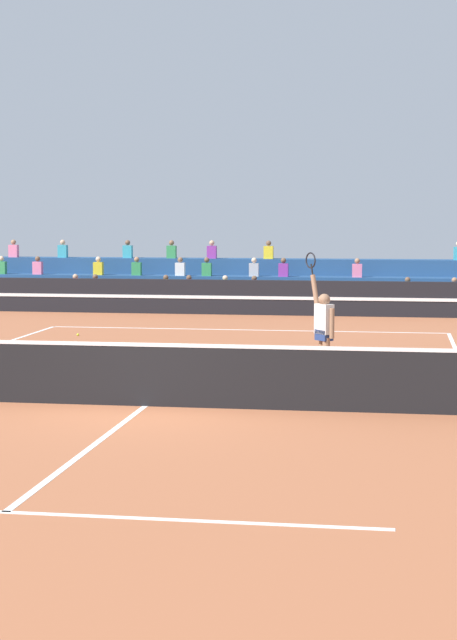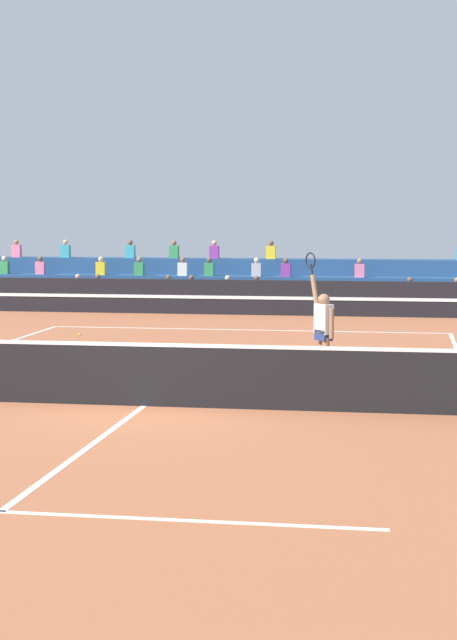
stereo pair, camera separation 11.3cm
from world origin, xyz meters
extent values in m
plane|color=#AD603D|center=(0.00, 0.00, 0.00)|extent=(120.00, 120.00, 0.00)
cube|color=white|center=(0.00, 11.90, 0.00)|extent=(11.00, 0.10, 0.01)
cube|color=white|center=(0.00, -6.43, 0.00)|extent=(8.25, 0.10, 0.01)
cube|color=white|center=(0.00, 6.43, 0.00)|extent=(8.25, 0.10, 0.01)
cube|color=white|center=(0.00, 0.00, 0.00)|extent=(0.10, 12.85, 0.01)
cube|color=black|center=(0.00, 0.00, 0.50)|extent=(11.90, 0.02, 1.00)
cube|color=white|center=(0.00, 0.00, 1.03)|extent=(11.90, 0.04, 0.06)
cube|color=black|center=(0.00, 16.39, 0.55)|extent=(18.00, 0.24, 1.10)
cube|color=white|center=(0.00, 16.26, 0.55)|extent=(18.00, 0.02, 0.10)
cube|color=navy|center=(0.00, 17.67, 0.28)|extent=(20.86, 0.95, 0.55)
cube|color=yellow|center=(-3.46, 17.50, 0.77)|extent=(0.32, 0.22, 0.44)
sphere|color=brown|center=(-3.46, 17.50, 1.09)|extent=(0.18, 0.18, 0.18)
cube|color=#338C4C|center=(-1.47, 17.50, 0.77)|extent=(0.32, 0.22, 0.44)
sphere|color=beige|center=(-1.47, 17.50, 1.09)|extent=(0.18, 0.18, 0.18)
cube|color=purple|center=(-2.68, 17.50, 0.77)|extent=(0.32, 0.22, 0.44)
sphere|color=brown|center=(-2.68, 17.50, 1.09)|extent=(0.18, 0.18, 0.18)
cube|color=red|center=(-5.88, 17.50, 0.77)|extent=(0.32, 0.22, 0.44)
sphere|color=brown|center=(-5.88, 17.50, 1.09)|extent=(0.18, 0.18, 0.18)
cube|color=teal|center=(4.45, 17.50, 0.77)|extent=(0.32, 0.22, 0.44)
sphere|color=brown|center=(4.45, 17.50, 1.09)|extent=(0.18, 0.18, 0.18)
cube|color=#2D4CA5|center=(5.91, 17.50, 0.77)|extent=(0.32, 0.22, 0.44)
sphere|color=#9E7051|center=(5.91, 17.50, 1.09)|extent=(0.18, 0.18, 0.18)
cube|color=purple|center=(-0.51, 17.50, 0.77)|extent=(0.32, 0.22, 0.44)
sphere|color=brown|center=(-0.51, 17.50, 1.09)|extent=(0.18, 0.18, 0.18)
cube|color=red|center=(-6.57, 17.50, 0.77)|extent=(0.32, 0.22, 0.44)
sphere|color=tan|center=(-6.57, 17.50, 1.09)|extent=(0.18, 0.18, 0.18)
cube|color=navy|center=(0.00, 18.62, 0.55)|extent=(20.86, 0.95, 1.10)
cube|color=#B2B2B7|center=(-0.64, 18.45, 1.32)|extent=(0.32, 0.22, 0.44)
sphere|color=beige|center=(-0.64, 18.45, 1.64)|extent=(0.18, 0.18, 0.18)
cube|color=yellow|center=(-6.04, 18.45, 1.32)|extent=(0.32, 0.22, 0.44)
sphere|color=beige|center=(-6.04, 18.45, 1.64)|extent=(0.18, 0.18, 0.18)
cube|color=#338C4C|center=(-9.53, 18.45, 1.32)|extent=(0.32, 0.22, 0.44)
sphere|color=beige|center=(-9.53, 18.45, 1.64)|extent=(0.18, 0.18, 0.18)
cube|color=#338C4C|center=(-2.25, 18.45, 1.32)|extent=(0.32, 0.22, 0.44)
sphere|color=brown|center=(-2.25, 18.45, 1.64)|extent=(0.18, 0.18, 0.18)
cube|color=silver|center=(-3.17, 18.45, 1.32)|extent=(0.32, 0.22, 0.44)
sphere|color=brown|center=(-3.17, 18.45, 1.64)|extent=(0.18, 0.18, 0.18)
cube|color=pink|center=(2.80, 18.45, 1.32)|extent=(0.32, 0.22, 0.44)
sphere|color=#9E7051|center=(2.80, 18.45, 1.64)|extent=(0.18, 0.18, 0.18)
cube|color=pink|center=(-8.21, 18.45, 1.32)|extent=(0.32, 0.22, 0.44)
sphere|color=brown|center=(-8.21, 18.45, 1.64)|extent=(0.18, 0.18, 0.18)
cube|color=#338C4C|center=(-4.69, 18.45, 1.32)|extent=(0.32, 0.22, 0.44)
sphere|color=#9E7051|center=(-4.69, 18.45, 1.64)|extent=(0.18, 0.18, 0.18)
cube|color=purple|center=(0.35, 18.45, 1.32)|extent=(0.32, 0.22, 0.44)
sphere|color=brown|center=(0.35, 18.45, 1.64)|extent=(0.18, 0.18, 0.18)
cube|color=navy|center=(0.00, 19.57, 0.83)|extent=(20.86, 0.95, 1.65)
cube|color=pink|center=(-9.42, 19.40, 1.87)|extent=(0.32, 0.22, 0.44)
sphere|color=#9E7051|center=(-9.42, 19.40, 2.19)|extent=(0.18, 0.18, 0.18)
cube|color=teal|center=(-5.24, 19.40, 1.87)|extent=(0.32, 0.22, 0.44)
sphere|color=brown|center=(-5.24, 19.40, 2.19)|extent=(0.18, 0.18, 0.18)
cube|color=yellow|center=(-0.26, 19.40, 1.87)|extent=(0.32, 0.22, 0.44)
sphere|color=brown|center=(-0.26, 19.40, 2.19)|extent=(0.18, 0.18, 0.18)
cube|color=#338C4C|center=(-3.67, 19.40, 1.87)|extent=(0.32, 0.22, 0.44)
sphere|color=brown|center=(-3.67, 19.40, 2.19)|extent=(0.18, 0.18, 0.18)
cube|color=teal|center=(-7.60, 19.40, 1.87)|extent=(0.32, 0.22, 0.44)
sphere|color=tan|center=(-7.60, 19.40, 2.19)|extent=(0.18, 0.18, 0.18)
cube|color=purple|center=(-2.24, 19.40, 1.87)|extent=(0.32, 0.22, 0.44)
sphere|color=tan|center=(-2.24, 19.40, 2.19)|extent=(0.18, 0.18, 0.18)
cylinder|color=#9E7051|center=(2.83, 2.60, 0.45)|extent=(0.14, 0.14, 0.90)
cylinder|color=#9E7051|center=(2.75, 2.82, 0.45)|extent=(0.14, 0.14, 0.90)
cube|color=navy|center=(2.78, 2.69, 0.94)|extent=(0.36, 0.37, 0.20)
cube|color=silver|center=(2.78, 2.69, 1.24)|extent=(0.39, 0.40, 0.56)
sphere|color=#9E7051|center=(2.78, 2.69, 1.60)|extent=(0.22, 0.22, 0.22)
cube|color=white|center=(2.80, 2.57, 0.04)|extent=(0.28, 0.26, 0.09)
cube|color=white|center=(2.72, 2.79, 0.04)|extent=(0.28, 0.26, 0.09)
cylinder|color=#9E7051|center=(2.94, 2.50, 1.18)|extent=(0.09, 0.09, 0.56)
cylinder|color=#9E7051|center=(2.59, 2.91, 1.75)|extent=(0.22, 0.24, 0.60)
cylinder|color=black|center=(2.52, 2.98, 2.14)|extent=(0.08, 0.09, 0.22)
torus|color=black|center=(2.49, 3.02, 2.31)|extent=(0.27, 0.30, 0.37)
sphere|color=#C6DB33|center=(-4.14, 9.78, 0.03)|extent=(0.07, 0.07, 0.07)
camera|label=1|loc=(4.10, -17.08, 3.18)|focal=60.00mm
camera|label=2|loc=(4.21, -17.06, 3.18)|focal=60.00mm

